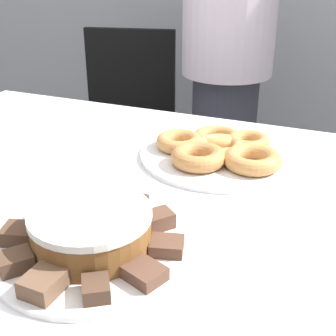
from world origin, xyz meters
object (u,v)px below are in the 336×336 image
person_standing (227,56)px  plate_donuts (220,155)px  office_chair_left (125,142)px  plate_cake (93,248)px  frosted_cake (91,229)px

person_standing → plate_donuts: size_ratio=4.21×
person_standing → office_chair_left: (-0.44, -0.00, -0.42)m
office_chair_left → plate_cake: 1.32m
office_chair_left → plate_cake: (0.54, -1.16, 0.34)m
person_standing → plate_donuts: person_standing is taller
office_chair_left → frosted_cake: 1.33m
person_standing → office_chair_left: size_ratio=1.79×
frosted_cake → plate_donuts: bearing=79.1°
office_chair_left → plate_donuts: bearing=-62.2°
person_standing → plate_cake: size_ratio=4.83×
plate_donuts → frosted_cake: bearing=-100.9°
person_standing → frosted_cake: bearing=-85.0°
person_standing → plate_donuts: bearing=-75.5°
plate_donuts → frosted_cake: frosted_cake is taller
plate_cake → person_standing: bearing=95.0°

